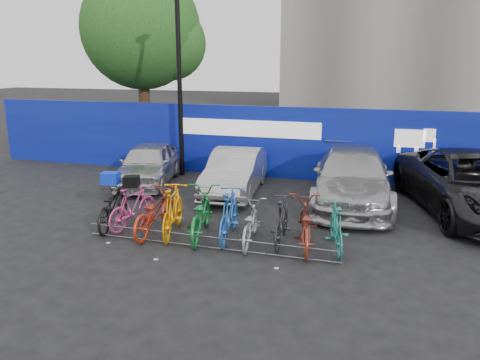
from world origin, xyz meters
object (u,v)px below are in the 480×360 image
at_px(car_1, 235,172).
at_px(bike_8, 305,224).
at_px(car_0, 148,164).
at_px(car_2, 352,177).
at_px(bike_9, 336,227).
at_px(bike_5, 229,215).
at_px(bike_3, 173,210).
at_px(bike_2, 155,212).
at_px(bike_0, 112,205).
at_px(bike_rack, 207,242).
at_px(car_3, 473,184).
at_px(bike_4, 200,214).
at_px(lamppost, 179,79).
at_px(bike_1, 133,207).
at_px(bike_7, 282,221).
at_px(tree, 146,32).
at_px(bike_6, 250,223).

relative_size(car_1, bike_8, 1.98).
xyz_separation_m(car_0, car_1, (2.99, -0.21, -0.01)).
height_order(car_2, bike_9, car_2).
relative_size(bike_5, bike_9, 1.12).
distance_m(car_2, bike_3, 5.25).
relative_size(bike_2, bike_3, 1.01).
xyz_separation_m(car_2, bike_0, (-5.33, -3.61, -0.22)).
bearing_deg(bike_2, bike_rack, 160.89).
distance_m(car_0, bike_8, 6.86).
relative_size(car_3, bike_4, 2.76).
relative_size(lamppost, bike_1, 3.66).
height_order(car_1, car_3, car_3).
relative_size(car_0, bike_2, 2.01).
distance_m(bike_0, bike_1, 0.51).
bearing_deg(bike_7, bike_3, 0.32).
bearing_deg(bike_3, tree, -72.17).
relative_size(bike_0, bike_1, 1.19).
distance_m(car_3, bike_0, 9.09).
relative_size(car_2, bike_4, 2.47).
xyz_separation_m(bike_5, bike_8, (1.68, -0.01, -0.05)).
xyz_separation_m(bike_0, bike_4, (2.26, -0.05, 0.02)).
bearing_deg(bike_0, lamppost, -97.16).
bearing_deg(tree, lamppost, -52.49).
relative_size(car_1, bike_5, 2.07).
xyz_separation_m(bike_0, bike_5, (2.93, -0.00, 0.05)).
height_order(lamppost, bike_7, lamppost).
relative_size(bike_2, bike_8, 0.97).
xyz_separation_m(tree, bike_4, (6.37, -10.01, -4.52)).
relative_size(bike_0, bike_8, 1.00).
bearing_deg(bike_8, car_1, -64.73).
bearing_deg(car_1, bike_2, -106.75).
bearing_deg(bike_8, bike_4, -10.01).
height_order(bike_rack, bike_7, bike_7).
distance_m(car_2, bike_4, 4.78).
height_order(bike_rack, car_2, car_2).
relative_size(car_1, bike_9, 2.33).
xyz_separation_m(bike_1, bike_5, (2.42, -0.07, 0.07)).
relative_size(tree, car_1, 1.97).
relative_size(lamppost, bike_6, 3.51).
xyz_separation_m(bike_2, bike_7, (2.91, 0.22, 0.02)).
relative_size(car_2, bike_0, 2.57).
xyz_separation_m(bike_0, bike_6, (3.43, -0.12, -0.07)).
bearing_deg(bike_5, bike_2, -1.40).
height_order(bike_rack, car_1, car_1).
distance_m(car_0, car_2, 6.40).
xyz_separation_m(lamppost, bike_6, (3.97, -5.43, -2.81)).
bearing_deg(bike_9, lamppost, -55.29).
relative_size(tree, bike_8, 3.91).
xyz_separation_m(bike_rack, bike_4, (-0.40, 0.64, 0.38)).
bearing_deg(bike_9, bike_3, -10.67).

